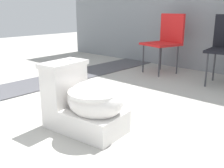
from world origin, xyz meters
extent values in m
plane|color=#A8A59E|center=(0.00, 0.00, 0.00)|extent=(14.00, 14.00, 0.00)
cube|color=#4C4C51|center=(-1.34, 0.50, 0.01)|extent=(0.56, 8.00, 0.01)
cube|color=white|center=(0.05, 0.27, 0.09)|extent=(0.63, 0.41, 0.17)
ellipsoid|color=white|center=(0.15, 0.28, 0.26)|extent=(0.48, 0.41, 0.28)
cylinder|color=white|center=(0.15, 0.28, 0.32)|extent=(0.43, 0.43, 0.03)
cube|color=white|center=(-0.16, 0.25, 0.32)|extent=(0.22, 0.36, 0.30)
cube|color=white|center=(-0.16, 0.25, 0.49)|extent=(0.24, 0.38, 0.04)
cylinder|color=silver|center=(-0.17, 0.33, 0.51)|extent=(0.02, 0.02, 0.01)
cube|color=red|center=(-0.55, 2.24, 0.42)|extent=(0.54, 0.54, 0.03)
cube|color=red|center=(-0.50, 2.44, 0.64)|extent=(0.43, 0.15, 0.40)
cylinder|color=#38383D|center=(-0.43, 2.04, 0.20)|extent=(0.02, 0.02, 0.40)
cylinder|color=#38383D|center=(-0.76, 2.12, 0.20)|extent=(0.02, 0.02, 0.40)
cylinder|color=#38383D|center=(-0.34, 2.36, 0.20)|extent=(0.02, 0.02, 0.40)
cylinder|color=#38383D|center=(-0.67, 2.45, 0.20)|extent=(0.02, 0.02, 0.40)
cylinder|color=#38383D|center=(0.24, 2.02, 0.20)|extent=(0.02, 0.02, 0.40)
cylinder|color=#38383D|center=(0.19, 2.35, 0.20)|extent=(0.02, 0.02, 0.40)
camera|label=1|loc=(1.44, -0.96, 0.89)|focal=42.00mm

